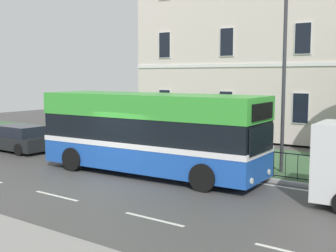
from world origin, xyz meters
The scene contains 6 objects.
ground_plane centered at (0.00, 1.26, -0.01)m, with size 60.00×56.00×0.18m.
georgian_townhouse centered at (0.73, 16.60, 7.23)m, with size 18.40×8.73×14.15m.
iron_verge_railing centered at (0.73, 4.40, 0.62)m, with size 19.13×0.04×0.97m.
single_decker_bus centered at (0.47, 2.52, 1.67)m, with size 9.34×3.09×3.17m.
parked_hatchback_01 centered at (-8.37, 2.71, 0.64)m, with size 4.01×1.78×1.33m.
street_lamp_post centered at (4.72, 5.42, 4.48)m, with size 0.36×0.24×7.71m.
Camera 1 is at (11.25, -11.10, 3.91)m, focal length 47.77 mm.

